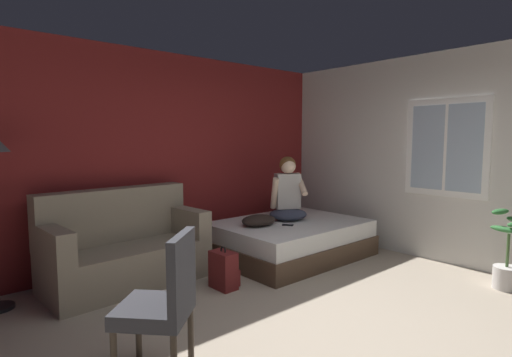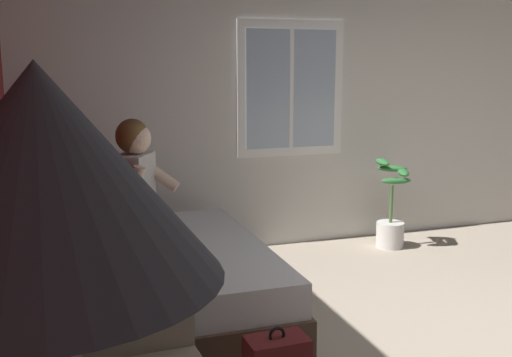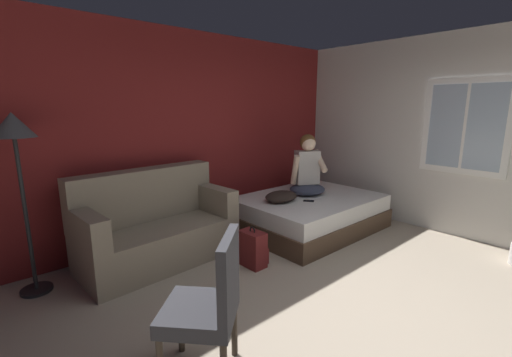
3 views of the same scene
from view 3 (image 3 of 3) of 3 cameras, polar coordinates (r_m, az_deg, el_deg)
The scene contains 11 objects.
ground_plane at distance 3.13m, azimuth 19.89°, elevation -22.84°, with size 40.00×40.00×0.00m, color tan.
wall_back_accent at distance 4.72m, azimuth -11.92°, elevation 6.90°, with size 10.34×0.16×2.70m, color maroon.
wall_side_with_window at distance 5.21m, azimuth 35.78°, elevation 5.39°, with size 0.19×7.12×2.70m.
bed at distance 5.02m, azimuth 8.83°, elevation -5.67°, with size 1.99×1.50×0.48m.
couch at distance 4.10m, azimuth -16.38°, elevation -7.80°, with size 1.74×0.91×1.04m.
side_chair at distance 2.33m, azimuth -7.79°, elevation -19.70°, with size 0.65×0.65×0.98m.
person_seated at distance 4.99m, azimuth 8.55°, elevation 1.33°, with size 0.66×0.63×0.88m.
backpack at distance 3.87m, azimuth -0.49°, elevation -11.70°, with size 0.24×0.31×0.46m.
throw_pillow at distance 4.64m, azimuth 4.21°, elevation -3.01°, with size 0.48×0.36×0.14m, color #2D231E.
cell_phone at distance 4.71m, azimuth 8.77°, elevation -3.69°, with size 0.07×0.14×0.01m, color black.
floor_lamp at distance 3.69m, azimuth -35.20°, elevation 4.81°, with size 0.36×0.36×1.70m.
Camera 3 is at (-2.32, -1.14, 1.76)m, focal length 24.00 mm.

